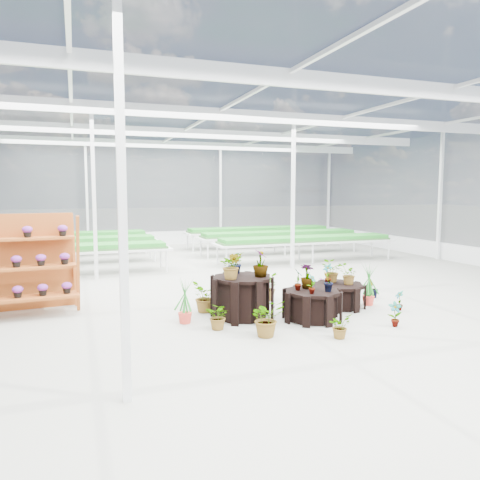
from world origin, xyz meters
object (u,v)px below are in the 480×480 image
object	(u,v)px
plinth_mid	(312,305)
plinth_low	(338,296)
shelf_rack	(29,265)
plinth_tall	(242,297)

from	to	relation	value
plinth_mid	plinth_low	distance (m)	1.22
shelf_rack	plinth_low	bearing A→B (deg)	-20.17
plinth_tall	plinth_mid	size ratio (longest dim) A/B	1.09
plinth_mid	plinth_low	bearing A→B (deg)	34.99
plinth_low	plinth_mid	bearing A→B (deg)	-145.01
plinth_tall	plinth_mid	world-z (taller)	plinth_tall
plinth_tall	plinth_low	bearing A→B (deg)	2.60
plinth_mid	shelf_rack	xyz separation A→B (m)	(-5.09, 2.29, 0.71)
plinth_low	shelf_rack	distance (m)	6.34
plinth_tall	plinth_mid	bearing A→B (deg)	-26.57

